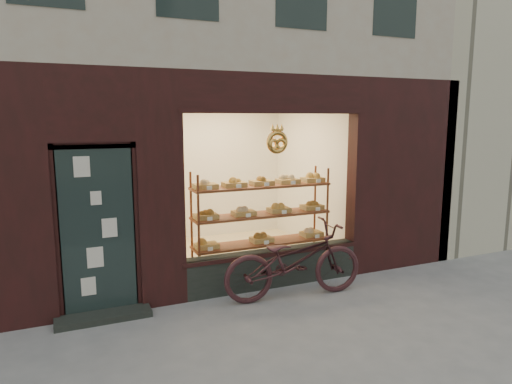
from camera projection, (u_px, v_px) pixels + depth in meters
name	position (u px, v px, depth m)	size (l,w,h in m)	color
ground	(322.00, 359.00, 4.76)	(90.00, 90.00, 0.00)	slate
display_shelf	(262.00, 222.00, 7.10)	(2.20, 0.45, 1.70)	brown
bicycle	(294.00, 261.00, 6.32)	(0.70, 2.02, 1.06)	#361A1E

